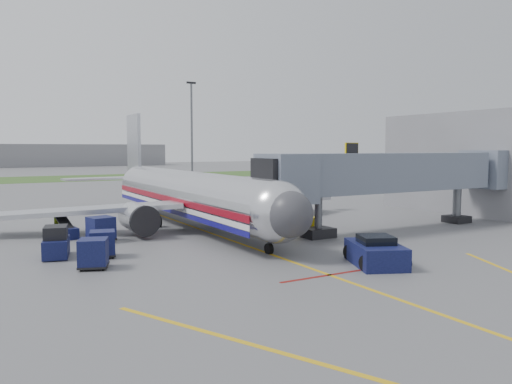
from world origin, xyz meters
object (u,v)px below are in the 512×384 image
baggage_tug (56,243)px  ramp_worker (56,222)px  belt_loader (64,231)px  pushback_tug (376,253)px  airliner (188,194)px

baggage_tug → ramp_worker: bearing=82.0°
belt_loader → ramp_worker: belt_loader is taller
baggage_tug → pushback_tug: bearing=-35.9°
pushback_tug → belt_loader: (-13.61, 17.87, -0.24)m
baggage_tug → airliner: bearing=34.1°
belt_loader → ramp_worker: bearing=99.4°
belt_loader → baggage_tug: bearing=-102.3°
pushback_tug → airliner: bearing=100.9°
pushback_tug → ramp_worker: ramp_worker is taller
baggage_tug → belt_loader: 7.11m
pushback_tug → ramp_worker: size_ratio=2.66×
pushback_tug → belt_loader: size_ratio=1.20×
airliner → belt_loader: airliner is taller
airliner → belt_loader: (-10.01, -0.87, -2.19)m
ramp_worker → baggage_tug: bearing=-139.8°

